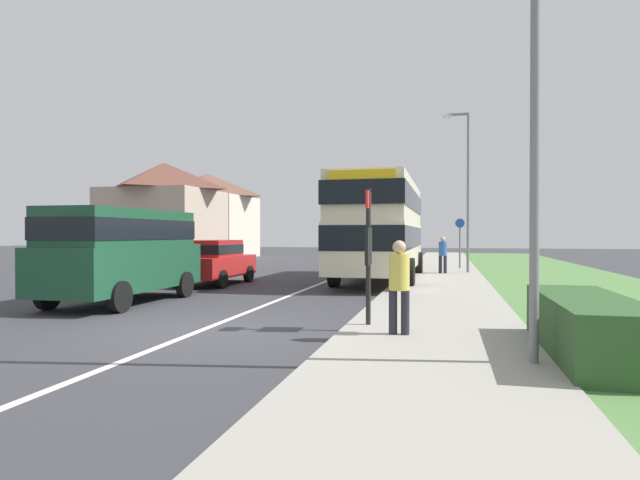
# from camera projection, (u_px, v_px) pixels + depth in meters

# --- Properties ---
(ground_plane) EXTENTS (120.00, 120.00, 0.00)m
(ground_plane) POSITION_uv_depth(u_px,v_px,m) (202.00, 330.00, 9.78)
(ground_plane) COLOR #38383D
(lane_marking_centre) EXTENTS (0.14, 60.00, 0.01)m
(lane_marking_centre) POSITION_uv_depth(u_px,v_px,m) (310.00, 287.00, 17.56)
(lane_marking_centre) COLOR silver
(lane_marking_centre) RESTS_ON ground_plane
(pavement_near_side) EXTENTS (3.20, 68.00, 0.12)m
(pavement_near_side) POSITION_uv_depth(u_px,v_px,m) (439.00, 296.00, 14.64)
(pavement_near_side) COLOR #9E998E
(pavement_near_side) RESTS_ON ground_plane
(grass_verge_seaward) EXTENTS (6.00, 68.00, 0.08)m
(grass_verge_seaward) POSITION_uv_depth(u_px,v_px,m) (611.00, 301.00, 13.64)
(grass_verge_seaward) COLOR #517F42
(grass_verge_seaward) RESTS_ON ground_plane
(roadside_hedge) EXTENTS (1.10, 3.56, 0.90)m
(roadside_hedge) POSITION_uv_depth(u_px,v_px,m) (588.00, 329.00, 7.36)
(roadside_hedge) COLOR #2D5128
(roadside_hedge) RESTS_ON ground_plane
(double_decker_bus) EXTENTS (2.80, 9.74, 3.70)m
(double_decker_bus) POSITION_uv_depth(u_px,v_px,m) (381.00, 224.00, 20.04)
(double_decker_bus) COLOR beige
(double_decker_bus) RESTS_ON ground_plane
(parked_van_dark_green) EXTENTS (2.11, 4.90, 2.39)m
(parked_van_dark_green) POSITION_uv_depth(u_px,v_px,m) (122.00, 248.00, 13.62)
(parked_van_dark_green) COLOR #19472D
(parked_van_dark_green) RESTS_ON ground_plane
(parked_car_red) EXTENTS (1.89, 3.91, 1.56)m
(parked_car_red) POSITION_uv_depth(u_px,v_px,m) (213.00, 260.00, 18.60)
(parked_car_red) COLOR #B21E1E
(parked_car_red) RESTS_ON ground_plane
(pedestrian_at_stop) EXTENTS (0.34, 0.34, 1.67)m
(pedestrian_at_stop) POSITION_uv_depth(u_px,v_px,m) (399.00, 282.00, 8.75)
(pedestrian_at_stop) COLOR #23232D
(pedestrian_at_stop) RESTS_ON ground_plane
(pedestrian_walking_away) EXTENTS (0.34, 0.34, 1.67)m
(pedestrian_walking_away) POSITION_uv_depth(u_px,v_px,m) (443.00, 253.00, 22.36)
(pedestrian_walking_away) COLOR #23232D
(pedestrian_walking_away) RESTS_ON ground_plane
(bus_stop_sign) EXTENTS (0.09, 0.52, 2.60)m
(bus_stop_sign) POSITION_uv_depth(u_px,v_px,m) (368.00, 247.00, 9.70)
(bus_stop_sign) COLOR black
(bus_stop_sign) RESTS_ON ground_plane
(cycle_route_sign) EXTENTS (0.44, 0.08, 2.52)m
(cycle_route_sign) POSITION_uv_depth(u_px,v_px,m) (460.00, 241.00, 25.64)
(cycle_route_sign) COLOR slate
(cycle_route_sign) RESTS_ON ground_plane
(street_lamp_near) EXTENTS (1.14, 0.20, 7.92)m
(street_lamp_near) POSITION_uv_depth(u_px,v_px,m) (527.00, 20.00, 6.79)
(street_lamp_near) COLOR slate
(street_lamp_near) RESTS_ON ground_plane
(street_lamp_mid) EXTENTS (1.14, 0.20, 7.01)m
(street_lamp_mid) POSITION_uv_depth(u_px,v_px,m) (466.00, 181.00, 22.94)
(street_lamp_mid) COLOR slate
(street_lamp_mid) RESTS_ON ground_plane
(house_terrace_far_side) EXTENTS (6.23, 12.59, 6.36)m
(house_terrace_far_side) POSITION_uv_depth(u_px,v_px,m) (187.00, 214.00, 37.18)
(house_terrace_far_side) COLOR tan
(house_terrace_far_side) RESTS_ON ground_plane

